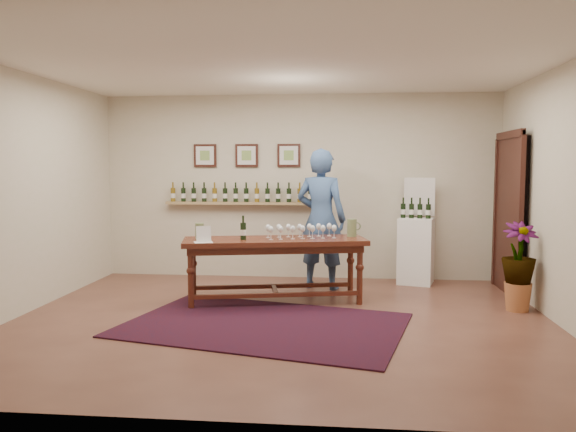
# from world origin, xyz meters

# --- Properties ---
(ground) EXTENTS (6.00, 6.00, 0.00)m
(ground) POSITION_xyz_m (0.00, 0.00, 0.00)
(ground) COLOR #532F24
(ground) RESTS_ON ground
(room_shell) EXTENTS (6.00, 6.00, 6.00)m
(room_shell) POSITION_xyz_m (2.11, 1.86, 1.12)
(room_shell) COLOR beige
(room_shell) RESTS_ON ground
(rug) EXTENTS (3.30, 2.58, 0.02)m
(rug) POSITION_xyz_m (-0.16, -0.20, 0.01)
(rug) COLOR #460C10
(rug) RESTS_ON ground
(tasting_table) EXTENTS (2.37, 1.18, 0.81)m
(tasting_table) POSITION_xyz_m (-0.18, 0.88, 0.68)
(tasting_table) COLOR #401310
(tasting_table) RESTS_ON ground
(table_glasses) EXTENTS (1.29, 0.65, 0.17)m
(table_glasses) POSITION_xyz_m (0.14, 1.00, 0.89)
(table_glasses) COLOR silver
(table_glasses) RESTS_ON tasting_table
(table_bottles) EXTENTS (0.31, 0.24, 0.30)m
(table_bottles) POSITION_xyz_m (-0.56, 0.78, 0.95)
(table_bottles) COLOR black
(table_bottles) RESTS_ON tasting_table
(pitcher_left) EXTENTS (0.15, 0.15, 0.20)m
(pitcher_left) POSITION_xyz_m (-1.11, 0.76, 0.91)
(pitcher_left) COLOR #637247
(pitcher_left) RESTS_ON tasting_table
(pitcher_right) EXTENTS (0.15, 0.15, 0.23)m
(pitcher_right) POSITION_xyz_m (0.79, 1.19, 0.92)
(pitcher_right) COLOR #637247
(pitcher_right) RESTS_ON tasting_table
(menu_card) EXTENTS (0.25, 0.22, 0.19)m
(menu_card) POSITION_xyz_m (-0.98, 0.46, 0.90)
(menu_card) COLOR silver
(menu_card) RESTS_ON tasting_table
(display_pedestal) EXTENTS (0.59, 0.59, 0.96)m
(display_pedestal) POSITION_xyz_m (1.75, 2.21, 0.48)
(display_pedestal) COLOR white
(display_pedestal) RESTS_ON ground
(pedestal_bottles) EXTENTS (0.28, 0.14, 0.27)m
(pedestal_bottles) POSITION_xyz_m (1.73, 2.18, 1.10)
(pedestal_bottles) COLOR black
(pedestal_bottles) RESTS_ON display_pedestal
(info_sign) EXTENTS (0.44, 0.14, 0.61)m
(info_sign) POSITION_xyz_m (1.80, 2.32, 1.27)
(info_sign) COLOR silver
(info_sign) RESTS_ON display_pedestal
(potted_plant) EXTENTS (0.55, 0.55, 0.91)m
(potted_plant) POSITION_xyz_m (2.75, 0.71, 0.53)
(potted_plant) COLOR #AA6338
(potted_plant) RESTS_ON ground
(person) EXTENTS (0.82, 0.65, 1.96)m
(person) POSITION_xyz_m (0.37, 1.73, 0.98)
(person) COLOR #36527F
(person) RESTS_ON ground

